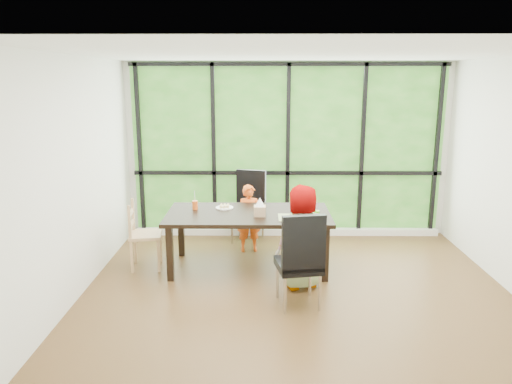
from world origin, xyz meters
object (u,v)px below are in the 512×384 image
Objects in this scene: plate_near at (295,218)px; tissue_box at (260,211)px; chair_interior_leather at (299,258)px; chair_window_leather at (248,207)px; plate_far at (225,208)px; orange_cup at (195,205)px; child_toddler at (249,218)px; child_older at (300,237)px; chair_end_beech at (146,235)px; green_cup at (317,215)px; dining_table at (248,240)px.

tissue_box is at bearing 165.45° from plate_near.
chair_window_leather is at bearing -84.08° from chair_interior_leather.
chair_interior_leather is at bearing -58.73° from chair_window_leather.
plate_far is (-0.90, 1.30, 0.22)m from chair_interior_leather.
orange_cup is (-1.29, 0.42, 0.05)m from plate_near.
plate_far is 0.60m from tissue_box.
chair_interior_leather is at bearing -55.38° from plate_far.
child_toddler is at bearing -69.46° from chair_window_leather.
child_older reaches higher than child_toddler.
plate_near is at bearing -104.89° from chair_end_beech.
chair_window_leather is 4.69× the size of plate_near.
plate_far is at bearing 8.65° from orange_cup.
child_older reaches higher than chair_end_beech.
chair_end_beech reaches higher than tissue_box.
plate_near is 0.27m from green_cup.
plate_far is at bearing -60.83° from child_older.
child_older reaches higher than chair_interior_leather.
plate_near is at bearing -23.47° from dining_table.
chair_window_leather is 7.27× the size of tissue_box.
orange_cup is 0.78× the size of tissue_box.
chair_window_leather is 0.42m from child_toddler.
child_toddler is (0.04, -0.42, -0.05)m from chair_window_leather.
orange_cup is at bearing -111.48° from chair_window_leather.
chair_end_beech is (-1.35, -0.00, 0.08)m from dining_table.
green_cup is (2.19, -0.29, 0.36)m from chair_end_beech.
chair_end_beech is 6.06× the size of tissue_box.
green_cup is (0.89, -1.36, 0.27)m from chair_window_leather.
child_toddler is (-0.57, 1.72, -0.05)m from chair_interior_leather.
chair_end_beech reaches higher than dining_table.
chair_end_beech is at bearing -163.07° from child_toddler.
chair_window_leather is 1.79m from child_older.
plate_near is at bearing -27.64° from plate_far.
dining_table is 1.95× the size of chair_window_leather.
green_cup is at bearing -19.13° from dining_table.
dining_table is at bearing -72.58° from chair_window_leather.
dining_table is 1.35m from chair_end_beech.
tissue_box is (0.15, -0.78, 0.33)m from child_toddler.
plate_far is at bearing -85.08° from chair_end_beech.
green_cup is 0.72m from tissue_box.
chair_window_leather reaches higher than plate_near.
plate_far is 2.10× the size of green_cup.
child_older is 0.69m from tissue_box.
green_cup reaches higher than dining_table.
plate_near is 1.97× the size of orange_cup.
tissue_box is at bearing 167.60° from green_cup.
dining_table is at bearing 160.87° from green_cup.
green_cup is 0.76× the size of tissue_box.
chair_interior_leather is 1.11× the size of child_toddler.
child_older is 0.37m from plate_near.
chair_end_beech is 2.24m from green_cup.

